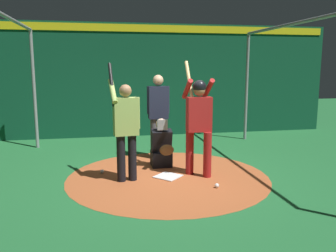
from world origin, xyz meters
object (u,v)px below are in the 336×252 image
object	(u,v)px
umpire	(158,112)
visitor	(126,126)
home_plate	(168,176)
batter	(199,118)
baseball_1	(102,171)
catcher	(161,148)
baseball_0	(217,186)

from	to	relation	value
umpire	visitor	size ratio (longest dim) A/B	0.88
home_plate	visitor	distance (m)	1.24
batter	baseball_1	world-z (taller)	batter
umpire	baseball_1	world-z (taller)	umpire
catcher	visitor	distance (m)	1.23
catcher	baseball_0	world-z (taller)	catcher
home_plate	batter	world-z (taller)	batter
visitor	umpire	bearing A→B (deg)	143.46
visitor	batter	bearing A→B (deg)	85.66
catcher	umpire	world-z (taller)	umpire
catcher	baseball_1	distance (m)	1.26
umpire	baseball_0	xyz separation A→B (m)	(2.09, 0.64, -0.99)
visitor	baseball_1	distance (m)	1.15
baseball_1	visitor	bearing A→B (deg)	40.59
batter	baseball_1	distance (m)	2.08
batter	baseball_0	distance (m)	1.27
visitor	baseball_1	size ratio (longest dim) A/B	27.97
batter	baseball_1	size ratio (longest dim) A/B	28.51
baseball_1	umpire	bearing A→B (deg)	126.49
batter	visitor	distance (m)	1.33
batter	catcher	size ratio (longest dim) A/B	2.14
home_plate	baseball_1	xyz separation A→B (m)	(-0.44, -1.19, 0.03)
catcher	baseball_1	world-z (taller)	catcher
catcher	baseball_0	bearing A→B (deg)	25.54
home_plate	umpire	xyz separation A→B (m)	(-1.35, 0.05, 1.02)
umpire	baseball_1	distance (m)	1.83
batter	baseball_1	bearing A→B (deg)	-104.14
home_plate	umpire	bearing A→B (deg)	178.07
home_plate	catcher	distance (m)	0.79
home_plate	batter	bearing A→B (deg)	89.38
batter	umpire	size ratio (longest dim) A/B	1.15
visitor	baseball_0	bearing A→B (deg)	58.02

